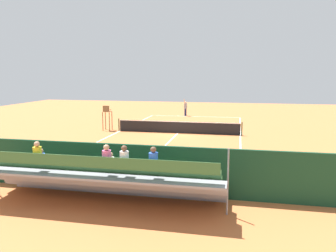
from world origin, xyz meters
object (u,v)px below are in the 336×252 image
Objects in this scene: bleacher_stand at (107,178)px; umpire_chair at (107,115)px; tennis_player at (185,107)px; equipment_bag at (145,184)px; tennis_ball_near at (194,120)px; courtside_bench at (181,176)px; tennis_net at (178,127)px; tennis_racket at (178,116)px.

bleacher_stand reaches higher than umpire_chair.
tennis_player is (-5.02, -11.26, -0.30)m from umpire_chair.
tennis_ball_near is at bearing -88.04° from equipment_bag.
courtside_bench is 2.00× the size of equipment_bag.
umpire_chair reaches higher than tennis_ball_near.
tennis_ball_near is (-1.42, 3.35, -0.98)m from tennis_player.
tennis_ball_near is (-0.24, -8.03, -0.47)m from tennis_net.
equipment_bag is at bearing 91.96° from tennis_ball_near.
tennis_racket is at bearing -83.11° from equipment_bag.
umpire_chair is at bearing 65.95° from tennis_player.
tennis_player is at bearing -67.06° from tennis_ball_near.
umpire_chair is 1.19× the size of courtside_bench.
tennis_player is 3.30× the size of tennis_racket.
bleacher_stand is 15.51× the size of tennis_racket.
equipment_bag is 13.64× the size of tennis_ball_near.
tennis_player is (1.18, -11.38, 0.51)m from tennis_net.
tennis_racket is at bearing -85.55° from bleacher_stand.
tennis_net is at bearing 95.90° from tennis_player.
umpire_chair is at bearing -1.13° from tennis_net.
equipment_bag is at bearing 96.89° from tennis_racket.
tennis_net is at bearing -89.76° from bleacher_stand.
tennis_racket is at bearing 3.65° from tennis_player.
bleacher_stand is 2.32m from equipment_bag.
tennis_player is at bearing -114.05° from umpire_chair.
bleacher_stand reaches higher than tennis_net.
tennis_net reaches higher than equipment_bag.
bleacher_stand is at bearing 94.45° from tennis_racket.
tennis_net is 11.45m from tennis_player.
tennis_player reaches higher than courtside_bench.
equipment_bag is at bearing -114.74° from bleacher_stand.
courtside_bench reaches higher than equipment_bag.
courtside_bench reaches higher than tennis_ball_near.
bleacher_stand is 26.78m from tennis_player.
tennis_net is 11.51m from tennis_racket.
bleacher_stand is at bearing 65.26° from equipment_bag.
tennis_ball_near is (0.73, -21.43, -0.15)m from equipment_bag.
tennis_net is 13.51m from courtside_bench.
tennis_racket is 8.85× the size of tennis_ball_near.
bleacher_stand is at bearing 92.66° from tennis_player.
bleacher_stand is 23.42m from tennis_ball_near.
tennis_net is 11.44× the size of equipment_bag.
tennis_player is 1.30m from tennis_racket.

